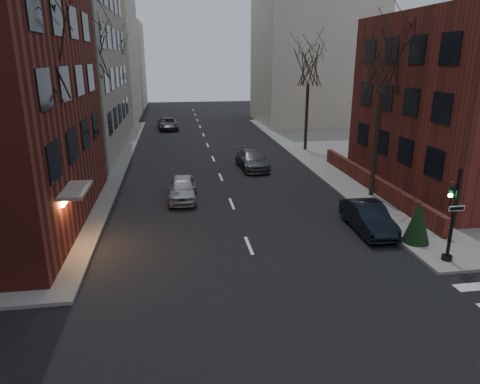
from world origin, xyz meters
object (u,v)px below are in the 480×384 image
at_px(car_lane_silver, 182,188).
at_px(car_lane_far, 168,124).
at_px(tree_left_a, 35,54).
at_px(evergreen_shrub, 418,222).
at_px(tree_right_b, 309,66).
at_px(traffic_signal, 451,221).
at_px(tree_right_a, 384,63).
at_px(parked_sedan, 368,217).
at_px(car_lane_gray, 252,160).
at_px(streetlamp_near, 94,126).
at_px(sandwich_board, 387,191).
at_px(tree_left_c, 114,61).
at_px(tree_left_b, 87,49).
at_px(streetlamp_far, 126,98).

relative_size(car_lane_silver, car_lane_far, 0.85).
relative_size(tree_left_a, evergreen_shrub, 5.07).
bearing_deg(evergreen_shrub, tree_right_b, 86.92).
height_order(traffic_signal, tree_right_a, tree_right_a).
height_order(parked_sedan, car_lane_gray, parked_sedan).
xyz_separation_m(streetlamp_near, car_lane_gray, (10.91, 4.17, -3.53)).
relative_size(tree_right_b, sandwich_board, 10.70).
xyz_separation_m(tree_right_a, evergreen_shrub, (-1.14, -7.10, -6.87)).
xyz_separation_m(car_lane_far, evergreen_shrub, (11.63, -35.57, 0.48)).
distance_m(tree_left_c, car_lane_far, 10.92).
bearing_deg(tree_left_c, tree_left_b, -90.00).
xyz_separation_m(tree_left_a, tree_right_a, (17.60, 4.00, -0.44)).
distance_m(car_lane_far, evergreen_shrub, 37.43).
relative_size(parked_sedan, sandwich_board, 5.04).
bearing_deg(traffic_signal, car_lane_silver, 136.37).
bearing_deg(car_lane_gray, traffic_signal, -76.58).
height_order(parked_sedan, sandwich_board, parked_sedan).
height_order(tree_right_a, streetlamp_near, tree_right_a).
height_order(tree_right_a, car_lane_far, tree_right_a).
height_order(tree_right_b, streetlamp_near, tree_right_b).
xyz_separation_m(traffic_signal, tree_left_b, (-16.74, 17.01, 7.00)).
height_order(streetlamp_near, evergreen_shrub, streetlamp_near).
relative_size(tree_left_c, streetlamp_far, 1.55).
relative_size(tree_right_a, evergreen_shrub, 4.80).
xyz_separation_m(tree_left_b, car_lane_far, (4.83, 20.47, -8.23)).
relative_size(streetlamp_near, car_lane_silver, 1.50).
height_order(tree_right_b, car_lane_gray, tree_right_b).
distance_m(parked_sedan, evergreen_shrub, 2.50).
relative_size(streetlamp_near, car_lane_far, 1.27).
distance_m(streetlamp_far, car_lane_far, 7.11).
xyz_separation_m(tree_left_a, car_lane_silver, (5.94, 5.29, -7.76)).
height_order(tree_left_c, streetlamp_near, tree_left_c).
bearing_deg(streetlamp_far, tree_left_a, -91.23).
bearing_deg(sandwich_board, tree_left_c, 130.32).
distance_m(streetlamp_far, sandwich_board, 30.60).
bearing_deg(streetlamp_far, tree_left_c, -106.70).
height_order(streetlamp_far, car_lane_silver, streetlamp_far).
relative_size(tree_right_a, car_lane_gray, 2.00).
bearing_deg(tree_left_c, tree_right_a, -51.34).
relative_size(tree_left_c, car_lane_silver, 2.32).
height_order(tree_right_a, sandwich_board, tree_right_a).
xyz_separation_m(car_lane_gray, sandwich_board, (6.71, -8.91, -0.13)).
relative_size(car_lane_silver, sandwich_board, 4.88).
bearing_deg(tree_left_c, evergreen_shrub, -60.50).
bearing_deg(streetlamp_near, car_lane_silver, -26.93).
height_order(car_lane_gray, evergreen_shrub, evergreen_shrub).
bearing_deg(tree_left_a, tree_left_c, 90.00).
bearing_deg(traffic_signal, sandwich_board, 79.81).
xyz_separation_m(tree_left_c, streetlamp_far, (0.60, 2.00, -3.79)).
bearing_deg(streetlamp_far, evergreen_shrub, -62.97).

